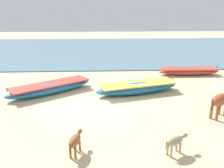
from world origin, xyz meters
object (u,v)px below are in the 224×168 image
object	(u,v)px
fishing_boat_0	(138,88)
fishing_boat_2	(51,88)
calf_far_dun	(175,141)
fishing_boat_3	(189,71)
calf_near_brown	(75,141)
cow_adult_rust	(221,100)

from	to	relation	value
fishing_boat_0	fishing_boat_2	bearing A→B (deg)	162.13
fishing_boat_0	calf_far_dun	bearing A→B (deg)	-102.02
fishing_boat_3	calf_far_dun	size ratio (longest dim) A/B	4.78
fishing_boat_2	calf_near_brown	distance (m)	5.92
calf_near_brown	calf_far_dun	distance (m)	3.07
cow_adult_rust	calf_near_brown	distance (m)	6.17
cow_adult_rust	calf_far_dun	distance (m)	3.62
calf_far_dun	fishing_boat_3	bearing A→B (deg)	36.99
fishing_boat_0	fishing_boat_2	size ratio (longest dim) A/B	1.05
cow_adult_rust	calf_near_brown	world-z (taller)	cow_adult_rust
fishing_boat_3	cow_adult_rust	size ratio (longest dim) A/B	2.93
calf_near_brown	fishing_boat_0	bearing A→B (deg)	-12.84
fishing_boat_0	fishing_boat_3	bearing A→B (deg)	24.96
fishing_boat_3	calf_far_dun	world-z (taller)	fishing_boat_3
calf_near_brown	calf_far_dun	bearing A→B (deg)	-78.34
fishing_boat_0	fishing_boat_2	distance (m)	4.68
fishing_boat_3	cow_adult_rust	distance (m)	6.67
fishing_boat_3	calf_far_dun	xyz separation A→B (m)	(-3.80, -9.01, 0.19)
fishing_boat_3	fishing_boat_0	bearing A→B (deg)	-139.56
fishing_boat_3	calf_far_dun	bearing A→B (deg)	-112.69
fishing_boat_0	cow_adult_rust	world-z (taller)	cow_adult_rust
fishing_boat_3	calf_near_brown	size ratio (longest dim) A/B	4.30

